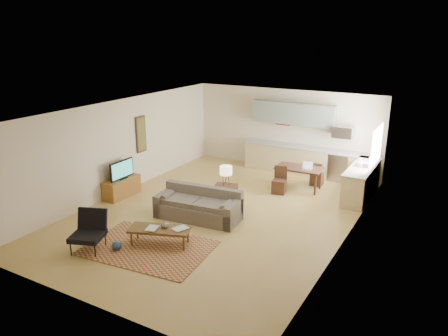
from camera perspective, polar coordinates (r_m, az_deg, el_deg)
The scene contains 25 objects.
room at distance 10.92m, azimuth -0.78°, elevation 0.59°, with size 9.00×9.00×9.00m.
kitchen_counter_back at distance 14.49m, azimuth 10.72°, elevation 0.90°, with size 4.26×0.64×0.92m, color tan, non-canonical shape.
kitchen_counter_right at distance 12.91m, azimuth 17.50°, elevation -1.71°, with size 0.64×2.26×0.92m, color tan, non-canonical shape.
kitchen_range at distance 14.20m, azimuth 14.91°, elevation 0.22°, with size 0.62×0.62×0.90m, color #A5A8AD.
kitchen_microwave at distance 13.94m, azimuth 15.28°, elevation 4.56°, with size 0.62×0.40×0.35m, color #A5A8AD.
upper_cabinets at distance 14.48m, azimuth 9.00°, elevation 7.05°, with size 2.80×0.34×0.70m, color gray.
window_right at distance 12.55m, azimuth 19.29°, elevation 2.79°, with size 0.02×1.40×1.05m, color white.
wall_art_left at distance 13.39m, azimuth -10.78°, elevation 4.35°, with size 0.06×0.42×1.10m, color olive, non-canonical shape.
triptych at distance 14.79m, azimuth 7.70°, elevation 6.53°, with size 1.70×0.04×0.50m, color beige, non-canonical shape.
rug at distance 9.80m, azimuth -9.86°, elevation -10.24°, with size 2.66×1.84×0.02m, color brown.
sofa at distance 10.95m, azimuth -3.42°, elevation -4.76°, with size 2.21×0.96×0.77m, color #61574C, non-canonical shape.
coffee_table at distance 9.83m, azimuth -8.37°, elevation -8.83°, with size 1.34×0.53×0.40m, color #4A3315, non-canonical shape.
book_a at distance 9.77m, azimuth -10.02°, elevation -7.71°, with size 0.31×0.37×0.03m, color #910E08.
book_b at distance 9.73m, azimuth -6.12°, elevation -7.64°, with size 0.35×0.40×0.03m, color navy.
vase at distance 9.72m, azimuth -7.75°, elevation -7.23°, with size 0.18×0.18×0.18m, color black.
armchair at distance 9.83m, azimuth -17.43°, elevation -8.02°, with size 0.75×0.75×0.86m, color black, non-canonical shape.
tv_credenza at distance 12.77m, azimuth -13.20°, elevation -2.47°, with size 0.45×1.16×0.54m, color brown, non-canonical shape.
tv at distance 12.57m, azimuth -13.22°, elevation -0.21°, with size 0.09×0.89×0.54m, color black, non-canonical shape.
console_table at distance 11.58m, azimuth 0.26°, elevation -3.75°, with size 0.57×0.38×0.66m, color #392217, non-canonical shape.
table_lamp at distance 11.37m, azimuth 0.26°, elevation -0.96°, with size 0.32×0.32×0.53m, color beige, non-canonical shape.
dining_table at distance 13.15m, azimuth 9.72°, elevation -1.32°, with size 1.34×0.77×0.68m, color #392217, non-canonical shape.
dining_chair_near at distance 12.73m, azimuth 7.23°, elevation -1.60°, with size 0.38×0.39×0.79m, color #392217, non-canonical shape.
dining_chair_far at distance 13.57m, azimuth 12.06°, elevation -0.71°, with size 0.36×0.37×0.75m, color #392217, non-canonical shape.
laptop at distance 12.85m, azimuth 10.80°, elevation 0.26°, with size 0.29×0.21×0.21m, color #A5A8AD, non-canonical shape.
soap_bottle at distance 12.88m, azimuth 17.42°, elevation 0.86°, with size 0.09×0.09×0.19m, color beige.
Camera 1 is at (5.28, -9.02, 4.54)m, focal length 35.00 mm.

